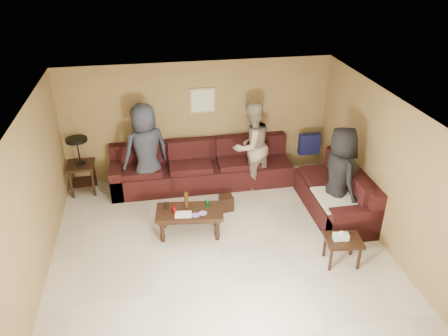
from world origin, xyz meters
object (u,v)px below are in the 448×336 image
side_table_right (343,242)px  person_middle (251,146)px  person_left (146,151)px  coffee_table (189,214)px  end_table_left (81,165)px  person_right (339,176)px  waste_bin (226,203)px  sectional_sofa (246,180)px

side_table_right → person_middle: 2.82m
side_table_right → person_left: 4.05m
coffee_table → person_left: (-0.67, 1.51, 0.55)m
side_table_right → person_middle: size_ratio=0.33×
coffee_table → end_table_left: bearing=137.7°
end_table_left → person_left: bearing=-12.4°
coffee_table → person_left: person_left is taller
coffee_table → person_right: (2.66, -0.03, 0.51)m
coffee_table → side_table_right: (2.29, -1.20, -0.00)m
waste_bin → sectional_sofa: bearing=45.2°
coffee_table → person_right: bearing=-0.7°
side_table_right → waste_bin: side_table_right is taller
side_table_right → person_right: size_ratio=0.33×
side_table_right → person_left: size_ratio=0.32×
waste_bin → person_middle: person_middle is taller
sectional_sofa → waste_bin: (-0.49, -0.49, -0.18)m
coffee_table → person_left: 1.74m
coffee_table → person_left: bearing=113.8°
sectional_sofa → waste_bin: sectional_sofa is taller
end_table_left → person_middle: person_middle is taller
person_left → person_middle: 2.08m
person_left → person_right: 3.67m
end_table_left → waste_bin: (2.74, -1.16, -0.48)m
person_middle → person_right: bearing=100.9°
end_table_left → waste_bin: 3.01m
coffee_table → end_table_left: size_ratio=1.02×
person_right → coffee_table: bearing=85.2°
person_middle → sectional_sofa: bearing=32.7°
person_middle → person_right: person_middle is taller
sectional_sofa → side_table_right: bearing=-66.0°
waste_bin → person_middle: 1.29m
coffee_table → waste_bin: bearing=39.5°
side_table_right → person_middle: person_middle is taller
coffee_table → side_table_right: size_ratio=1.98×
waste_bin → end_table_left: bearing=157.0°
sectional_sofa → person_left: (-1.92, 0.38, 0.63)m
person_right → sectional_sofa: bearing=46.5°
side_table_right → waste_bin: size_ratio=2.10×
person_right → person_left: bearing=61.0°
person_left → person_middle: bearing=154.9°
coffee_table → person_right: person_right is taller
coffee_table → waste_bin: (0.77, 0.63, -0.26)m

